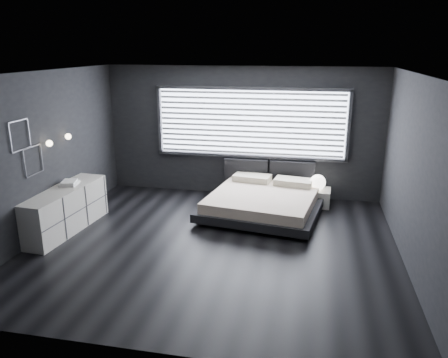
# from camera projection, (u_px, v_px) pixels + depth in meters

# --- Properties ---
(room) EXTENTS (6.04, 6.00, 2.80)m
(room) POSITION_uv_depth(u_px,v_px,m) (213.00, 164.00, 6.90)
(room) COLOR black
(room) RESTS_ON ground
(window) EXTENTS (4.14, 0.09, 1.52)m
(window) POSITION_uv_depth(u_px,v_px,m) (250.00, 123.00, 9.32)
(window) COLOR white
(window) RESTS_ON ground
(headboard) EXTENTS (1.96, 0.16, 0.52)m
(headboard) POSITION_uv_depth(u_px,v_px,m) (269.00, 172.00, 9.49)
(headboard) COLOR black
(headboard) RESTS_ON ground
(sconce_near) EXTENTS (0.18, 0.11, 0.11)m
(sconce_near) POSITION_uv_depth(u_px,v_px,m) (49.00, 143.00, 7.44)
(sconce_near) COLOR silver
(sconce_near) RESTS_ON ground
(sconce_far) EXTENTS (0.18, 0.11, 0.11)m
(sconce_far) POSITION_uv_depth(u_px,v_px,m) (68.00, 137.00, 8.00)
(sconce_far) COLOR silver
(sconce_far) RESTS_ON ground
(wall_art_upper) EXTENTS (0.01, 0.48, 0.48)m
(wall_art_upper) POSITION_uv_depth(u_px,v_px,m) (20.00, 135.00, 6.82)
(wall_art_upper) COLOR #47474C
(wall_art_upper) RESTS_ON ground
(wall_art_lower) EXTENTS (0.01, 0.48, 0.48)m
(wall_art_lower) POSITION_uv_depth(u_px,v_px,m) (33.00, 161.00, 7.19)
(wall_art_lower) COLOR #47474C
(wall_art_lower) RESTS_ON ground
(bed) EXTENTS (2.46, 2.38, 0.56)m
(bed) POSITION_uv_depth(u_px,v_px,m) (263.00, 202.00, 8.57)
(bed) COLOR black
(bed) RESTS_ON ground
(nightstand) EXTENTS (0.62, 0.53, 0.35)m
(nightstand) POSITION_uv_depth(u_px,v_px,m) (315.00, 197.00, 9.09)
(nightstand) COLOR silver
(nightstand) RESTS_ON ground
(orb_lamp) EXTENTS (0.32, 0.32, 0.32)m
(orb_lamp) POSITION_uv_depth(u_px,v_px,m) (318.00, 182.00, 8.95)
(orb_lamp) COLOR white
(orb_lamp) RESTS_ON nightstand
(dresser) EXTENTS (0.70, 1.99, 0.78)m
(dresser) POSITION_uv_depth(u_px,v_px,m) (65.00, 210.00, 7.79)
(dresser) COLOR silver
(dresser) RESTS_ON ground
(book_stack) EXTENTS (0.34, 0.42, 0.08)m
(book_stack) POSITION_uv_depth(u_px,v_px,m) (69.00, 183.00, 7.91)
(book_stack) COLOR white
(book_stack) RESTS_ON dresser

